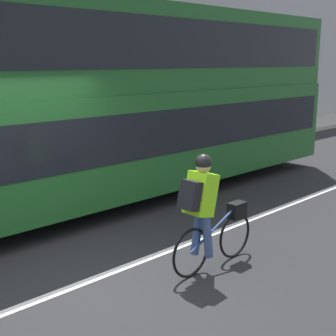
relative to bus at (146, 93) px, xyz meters
name	(u,v)px	position (x,y,z in m)	size (l,w,h in m)	color
ground_plane	(81,279)	(-3.34, -2.53, -2.07)	(80.00, 80.00, 0.00)	#232326
road_center_line	(87,281)	(-3.34, -2.65, -2.06)	(50.00, 0.14, 0.01)	silver
bus	(146,93)	(0.00, 0.00, 0.00)	(9.47, 2.52, 3.71)	black
cyclist_on_bike	(206,208)	(-2.02, -3.46, -1.21)	(1.55, 0.32, 1.58)	black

